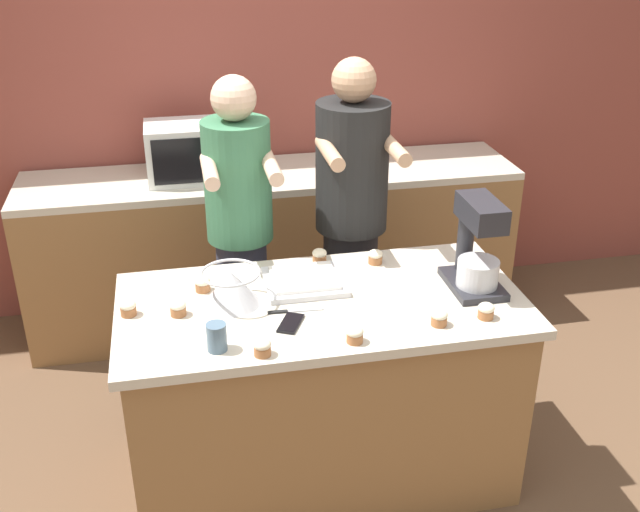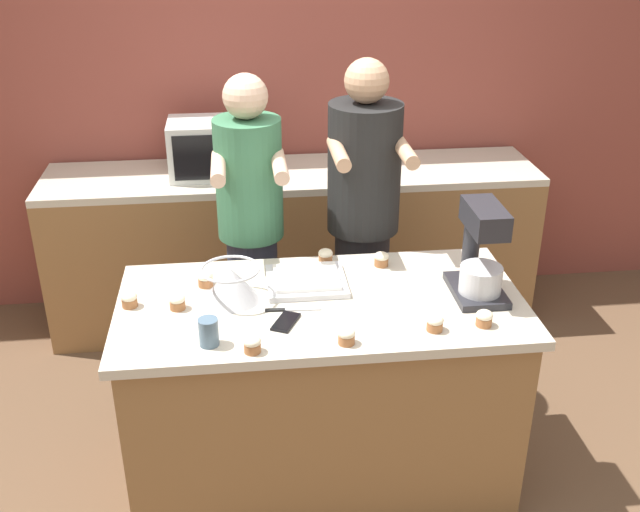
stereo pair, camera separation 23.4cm
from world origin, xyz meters
TOP-DOWN VIEW (x-y plane):
  - ground_plane at (0.00, 0.00)m, footprint 16.00×16.00m
  - back_wall at (0.00, 1.76)m, footprint 10.00×0.06m
  - island_counter at (0.00, 0.00)m, footprint 1.64×0.81m
  - back_counter at (0.00, 1.41)m, footprint 2.80×0.60m
  - person_left at (-0.26, 0.63)m, footprint 0.33×0.49m
  - person_right at (0.28, 0.64)m, footprint 0.35×0.51m
  - stand_mixer at (0.64, -0.02)m, footprint 0.20×0.30m
  - mixing_bowl at (-0.36, 0.05)m, footprint 0.24×0.24m
  - baking_tray at (-0.04, 0.15)m, footprint 0.33×0.30m
  - microwave_oven at (-0.45, 1.40)m, footprint 0.46×0.33m
  - cell_phone at (-0.15, -0.16)m, footprint 0.13×0.16m
  - drinking_glass at (-0.44, -0.27)m, footprint 0.07×0.07m
  - knife at (-0.13, -0.06)m, footprint 0.22×0.03m
  - cupcake_0 at (0.59, -0.26)m, footprint 0.06×0.06m
  - cupcake_1 at (-0.76, 0.04)m, footprint 0.06×0.06m
  - cupcake_2 at (0.40, -0.27)m, footprint 0.06×0.06m
  - cupcake_3 at (-0.57, -0.00)m, footprint 0.06×0.06m
  - cupcake_4 at (0.30, 0.28)m, footprint 0.06×0.06m
  - cupcake_5 at (0.05, -0.32)m, footprint 0.06×0.06m
  - cupcake_6 at (-0.46, 0.18)m, footprint 0.06×0.06m
  - cupcake_7 at (-0.29, -0.34)m, footprint 0.06×0.06m
  - cupcake_8 at (0.06, 0.34)m, footprint 0.06×0.06m

SIDE VIEW (x-z plane):
  - ground_plane at x=0.00m, z-range 0.00..0.00m
  - island_counter at x=0.00m, z-range 0.00..0.89m
  - back_counter at x=0.00m, z-range 0.00..0.94m
  - person_left at x=-0.26m, z-range 0.05..1.72m
  - knife at x=-0.13m, z-range 0.88..0.89m
  - cell_phone at x=-0.15m, z-range 0.89..0.90m
  - person_right at x=0.28m, z-range 0.04..1.76m
  - baking_tray at x=-0.04m, z-range 0.88..0.92m
  - cupcake_0 at x=0.59m, z-range 0.89..0.95m
  - cupcake_1 at x=-0.76m, z-range 0.89..0.95m
  - cupcake_2 at x=0.40m, z-range 0.89..0.95m
  - cupcake_3 at x=-0.57m, z-range 0.89..0.95m
  - cupcake_4 at x=0.30m, z-range 0.89..0.95m
  - cupcake_5 at x=0.05m, z-range 0.89..0.95m
  - cupcake_6 at x=-0.46m, z-range 0.89..0.95m
  - cupcake_7 at x=-0.29m, z-range 0.89..0.95m
  - cupcake_8 at x=0.06m, z-range 0.89..0.95m
  - drinking_glass at x=-0.44m, z-range 0.89..0.99m
  - mixing_bowl at x=-0.36m, z-range 0.89..1.03m
  - stand_mixer at x=0.64m, z-range 0.86..1.25m
  - microwave_oven at x=-0.45m, z-range 0.94..1.24m
  - back_wall at x=0.00m, z-range 0.00..2.70m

